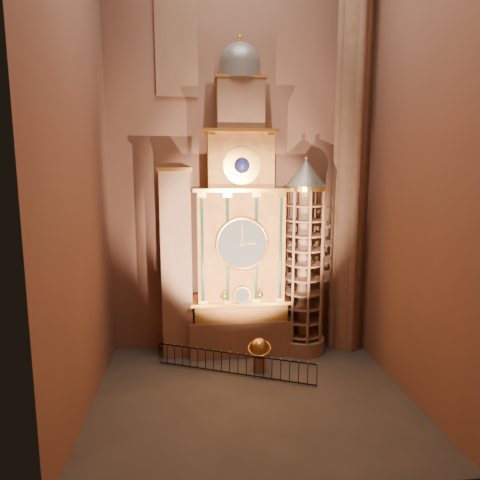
{
  "coord_description": "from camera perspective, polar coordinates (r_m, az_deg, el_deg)",
  "views": [
    {
      "loc": [
        -2.48,
        -17.72,
        9.96
      ],
      "look_at": [
        -0.21,
        3.0,
        6.65
      ],
      "focal_mm": 32.0,
      "sensor_mm": 36.0,
      "label": 1
    }
  ],
  "objects": [
    {
      "name": "floor",
      "position": [
        20.48,
        1.6,
        -20.09
      ],
      "size": [
        14.0,
        14.0,
        0.0
      ],
      "primitive_type": "plane",
      "color": "#383330",
      "rests_on": "ground"
    },
    {
      "name": "gothic_pier",
      "position": [
        24.31,
        14.71,
        11.18
      ],
      "size": [
        2.04,
        2.04,
        22.0
      ],
      "color": "#8C634C",
      "rests_on": "floor"
    },
    {
      "name": "stained_glass_window",
      "position": [
        24.53,
        -8.47,
        24.39
      ],
      "size": [
        2.2,
        0.14,
        5.2
      ],
      "color": "navy",
      "rests_on": "wall_back"
    },
    {
      "name": "wall_right",
      "position": [
        20.12,
        22.32,
        11.32
      ],
      "size": [
        0.0,
        22.0,
        22.0
      ],
      "primitive_type": "plane",
      "rotation": [
        1.57,
        0.0,
        -1.57
      ],
      "color": "#8E5D4C",
      "rests_on": "floor"
    },
    {
      "name": "portrait_tower",
      "position": [
        23.22,
        -8.4,
        -3.03
      ],
      "size": [
        1.8,
        1.6,
        10.2
      ],
      "color": "#8C634C",
      "rests_on": "floor"
    },
    {
      "name": "stair_turret",
      "position": [
        23.67,
        8.52,
        -2.51
      ],
      "size": [
        2.5,
        2.5,
        10.8
      ],
      "color": "#8C634C",
      "rests_on": "floor"
    },
    {
      "name": "wall_left",
      "position": [
        18.32,
        -20.98,
        11.69
      ],
      "size": [
        0.0,
        22.0,
        22.0
      ],
      "primitive_type": "plane",
      "rotation": [
        1.57,
        0.0,
        1.57
      ],
      "color": "#8E5D4C",
      "rests_on": "floor"
    },
    {
      "name": "celestial_globe",
      "position": [
        22.3,
        2.6,
        -14.63
      ],
      "size": [
        1.42,
        1.37,
        1.7
      ],
      "color": "#8C634C",
      "rests_on": "floor"
    },
    {
      "name": "wall_back",
      "position": [
        23.87,
        -0.29,
        11.52
      ],
      "size": [
        22.0,
        0.0,
        22.0
      ],
      "primitive_type": "plane",
      "rotation": [
        1.57,
        0.0,
        0.0
      ],
      "color": "#8E5D4C",
      "rests_on": "floor"
    },
    {
      "name": "iron_railing",
      "position": [
        22.02,
        -0.84,
        -16.16
      ],
      "size": [
        7.5,
        3.38,
        1.09
      ],
      "color": "black",
      "rests_on": "floor"
    },
    {
      "name": "astronomical_clock",
      "position": [
        23.05,
        -0.01,
        0.83
      ],
      "size": [
        5.6,
        2.41,
        16.7
      ],
      "color": "#8C634C",
      "rests_on": "floor"
    }
  ]
}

